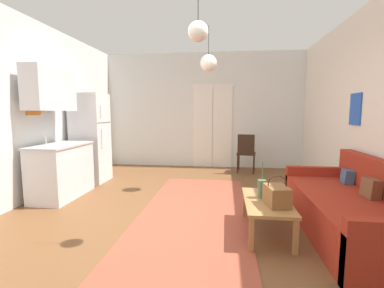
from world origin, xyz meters
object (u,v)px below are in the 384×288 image
Objects in this scene: pendant_lamp_near at (198,31)px; pendant_lamp_far at (208,63)px; couch at (355,212)px; accent_chair at (246,151)px; coffee_table at (267,204)px; bamboo_vase at (262,189)px; handbag at (277,195)px; refrigerator at (91,138)px.

pendant_lamp_near is 1.00× the size of pendant_lamp_far.
accent_chair is at bearing 107.75° from couch.
coffee_table is 0.19m from bamboo_vase.
pendant_lamp_near is (-0.77, -3.51, 1.72)m from accent_chair.
handbag is 3.97m from refrigerator.
couch is 6.09× the size of handbag.
pendant_lamp_far reaches higher than refrigerator.
bamboo_vase is (-1.04, 0.04, 0.22)m from couch.
accent_chair is (-0.01, 3.20, 0.16)m from coffee_table.
pendant_lamp_near is at bearing -150.84° from bamboo_vase.
pendant_lamp_near reaches higher than refrigerator.
pendant_lamp_far is at bearing 68.83° from accent_chair.
bamboo_vase reaches higher than coffee_table.
handbag is at bearing 98.96° from accent_chair.
refrigerator is 2.78m from pendant_lamp_far.
couch is 1.07m from bamboo_vase.
refrigerator is at bearing 147.40° from coffee_table.
pendant_lamp_near is at bearing -168.30° from couch.
refrigerator is at bearing 135.69° from pendant_lamp_near.
couch is 2.81× the size of pendant_lamp_near.
refrigerator is at bearing 172.85° from pendant_lamp_far.
accent_chair is (-1.01, 3.14, 0.23)m from couch.
bamboo_vase is 0.56× the size of pendant_lamp_far.
bamboo_vase is at bearing 115.72° from handbag.
pendant_lamp_near is at bearing -170.39° from handbag.
handbag is (0.08, -0.17, 0.16)m from coffee_table.
pendant_lamp_far is (-0.80, 1.75, 1.92)m from coffee_table.
refrigerator is at bearing 154.58° from couch.
bamboo_vase is 0.24× the size of refrigerator.
refrigerator is 3.41m from accent_chair.
handbag is 0.46× the size of pendant_lamp_near.
pendant_lamp_near is at bearing 85.11° from accent_chair.
refrigerator is at bearing 27.31° from accent_chair.
couch is at bearing -2.18° from bamboo_vase.
couch is 2.40× the size of accent_chair.
accent_chair is at bearing 89.29° from bamboo_vase.
coffee_table is 0.57× the size of refrigerator.
couch reaches higher than bamboo_vase.
bamboo_vase is 0.29m from handbag.
pendant_lamp_near is at bearing -89.34° from pendant_lamp_far.
bamboo_vase reaches higher than handbag.
pendant_lamp_far is at bearing 136.74° from couch.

